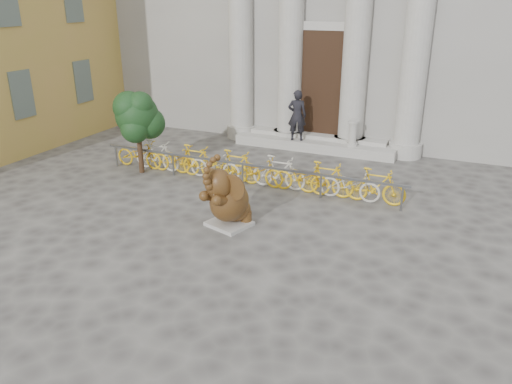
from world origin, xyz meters
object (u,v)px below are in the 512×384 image
at_px(tree, 137,116).
at_px(pedestrian, 297,115).
at_px(elephant_statue, 228,200).
at_px(bike_rack, 246,168).

bearing_deg(tree, pedestrian, 50.22).
height_order(elephant_statue, tree, tree).
relative_size(bike_rack, tree, 3.66).
bearing_deg(elephant_statue, bike_rack, 124.20).
bearing_deg(pedestrian, tree, 35.29).
height_order(elephant_statue, pedestrian, pedestrian).
relative_size(elephant_statue, tree, 0.73).
relative_size(elephant_statue, bike_rack, 0.20).
bearing_deg(pedestrian, elephant_statue, 80.36).
bearing_deg(tree, elephant_statue, -29.68).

